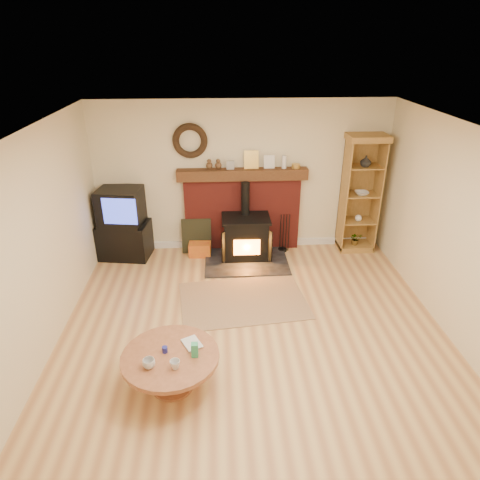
{
  "coord_description": "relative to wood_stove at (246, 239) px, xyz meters",
  "views": [
    {
      "loc": [
        -0.42,
        -4.28,
        3.52
      ],
      "look_at": [
        -0.13,
        1.0,
        0.96
      ],
      "focal_mm": 32.0,
      "sensor_mm": 36.0,
      "label": 1
    }
  ],
  "objects": [
    {
      "name": "ground",
      "position": [
        -0.04,
        -2.27,
        -0.37
      ],
      "size": [
        5.5,
        5.5,
        0.0
      ],
      "primitive_type": "plane",
      "color": "#B47A4B",
      "rests_on": "ground"
    },
    {
      "name": "room_shell",
      "position": [
        -0.06,
        -2.18,
        1.35
      ],
      "size": [
        5.02,
        5.52,
        2.61
      ],
      "color": "beige",
      "rests_on": "ground"
    },
    {
      "name": "chimney_breast",
      "position": [
        -0.04,
        0.39,
        0.44
      ],
      "size": [
        2.2,
        0.22,
        1.78
      ],
      "color": "maroon",
      "rests_on": "ground"
    },
    {
      "name": "wood_stove",
      "position": [
        0.0,
        0.0,
        0.0
      ],
      "size": [
        1.4,
        1.0,
        1.31
      ],
      "color": "black",
      "rests_on": "ground"
    },
    {
      "name": "area_rug",
      "position": [
        -0.13,
        -1.33,
        -0.36
      ],
      "size": [
        1.93,
        1.44,
        0.01
      ],
      "primitive_type": "cube",
      "rotation": [
        0.0,
        0.0,
        0.12
      ],
      "color": "brown",
      "rests_on": "ground"
    },
    {
      "name": "tv_unit",
      "position": [
        -2.08,
        0.19,
        0.22
      ],
      "size": [
        0.91,
        0.69,
        1.23
      ],
      "color": "black",
      "rests_on": "ground"
    },
    {
      "name": "curio_cabinet",
      "position": [
        1.98,
        0.28,
        0.66
      ],
      "size": [
        0.66,
        0.48,
        2.06
      ],
      "color": "olive",
      "rests_on": "ground"
    },
    {
      "name": "firelog_box",
      "position": [
        -0.79,
        0.13,
        -0.25
      ],
      "size": [
        0.39,
        0.25,
        0.24
      ],
      "primitive_type": "cube",
      "rotation": [
        0.0,
        0.0,
        -0.05
      ],
      "color": "gold",
      "rests_on": "ground"
    },
    {
      "name": "leaning_painting",
      "position": [
        -0.85,
        0.28,
        -0.06
      ],
      "size": [
        0.52,
        0.14,
        0.62
      ],
      "primitive_type": "cube",
      "rotation": [
        -0.17,
        0.0,
        0.0
      ],
      "color": "black",
      "rests_on": "ground"
    },
    {
      "name": "fire_tools",
      "position": [
        0.69,
        0.23,
        -0.21
      ],
      "size": [
        0.19,
        0.16,
        0.7
      ],
      "color": "black",
      "rests_on": "ground"
    },
    {
      "name": "coffee_table",
      "position": [
        -1.01,
        -2.97,
        -0.0
      ],
      "size": [
        1.05,
        1.05,
        0.6
      ],
      "color": "brown",
      "rests_on": "ground"
    }
  ]
}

